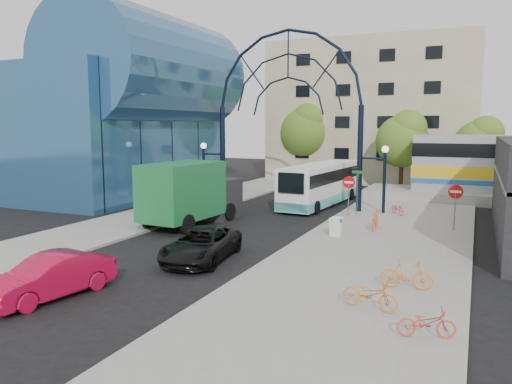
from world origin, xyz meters
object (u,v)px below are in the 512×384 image
at_px(do_not_enter_sign, 455,196).
at_px(bike_near_a, 398,208).
at_px(green_truck, 192,193).
at_px(bike_far_b, 407,274).
at_px(stop_sign, 349,186).
at_px(bike_near_b, 375,219).
at_px(tree_north_b, 307,130).
at_px(red_sedan, 50,277).
at_px(tree_north_a, 404,138).
at_px(black_suv, 201,245).
at_px(sandwich_board, 336,225).
at_px(tree_north_c, 481,142).
at_px(street_name_sign, 358,183).
at_px(bike_far_a, 426,323).
at_px(gateway_arch, 288,83).
at_px(bike_far_c, 370,294).
at_px(city_bus, 322,183).

distance_m(do_not_enter_sign, bike_near_a, 5.34).
xyz_separation_m(green_truck, bike_far_b, (12.91, -7.19, -1.18)).
xyz_separation_m(stop_sign, bike_near_b, (2.28, -3.42, -1.32)).
distance_m(green_truck, bike_near_b, 10.35).
height_order(tree_north_b, red_sedan, tree_north_b).
distance_m(tree_north_a, bike_near_a, 12.89).
xyz_separation_m(do_not_enter_sign, black_suv, (-9.55, -10.26, -1.29)).
height_order(sandwich_board, green_truck, green_truck).
xyz_separation_m(tree_north_c, red_sedan, (-12.93, -34.24, -3.55)).
bearing_deg(street_name_sign, green_truck, -142.27).
relative_size(tree_north_c, bike_far_a, 4.22).
bearing_deg(gateway_arch, bike_far_c, -62.13).
distance_m(tree_north_b, tree_north_c, 16.15).
height_order(street_name_sign, bike_near_b, street_name_sign).
xyz_separation_m(tree_north_c, bike_far_a, (-1.17, -32.76, -3.75)).
relative_size(sandwich_board, red_sedan, 0.23).
distance_m(black_suv, bike_near_a, 15.30).
bearing_deg(stop_sign, tree_north_a, 84.58).
height_order(gateway_arch, bike_far_c, gateway_arch).
xyz_separation_m(street_name_sign, bike_far_b, (4.75, -13.51, -1.49)).
relative_size(do_not_enter_sign, sandwich_board, 2.51).
bearing_deg(bike_far_a, tree_north_c, -18.39).
bearing_deg(green_truck, tree_north_a, 69.19).
bearing_deg(bike_far_c, sandwich_board, 32.69).
distance_m(stop_sign, street_name_sign, 0.74).
distance_m(stop_sign, green_truck, 9.63).
relative_size(bike_far_a, bike_far_c, 0.85).
height_order(city_bus, bike_far_a, city_bus).
distance_m(sandwich_board, tree_north_b, 26.15).
distance_m(tree_north_a, bike_far_b, 27.39).
distance_m(red_sedan, bike_far_a, 11.85).
xyz_separation_m(sandwich_board, tree_north_a, (0.52, 19.95, 3.86)).
distance_m(sandwich_board, bike_near_b, 2.99).
height_order(street_name_sign, sandwich_board, street_name_sign).
bearing_deg(tree_north_c, stop_sign, -114.69).
distance_m(do_not_enter_sign, sandwich_board, 6.85).
bearing_deg(red_sedan, do_not_enter_sign, 64.32).
xyz_separation_m(tree_north_a, tree_north_b, (-10.00, 4.00, 0.66)).
height_order(street_name_sign, bike_far_a, street_name_sign).
bearing_deg(tree_north_b, street_name_sign, -62.35).
relative_size(black_suv, bike_far_a, 3.20).
bearing_deg(tree_north_a, green_truck, -114.81).
distance_m(green_truck, black_suv, 7.98).
xyz_separation_m(do_not_enter_sign, tree_north_a, (-4.88, 15.93, 2.63)).
bearing_deg(bike_far_c, bike_near_b, 21.70).
relative_size(tree_north_b, bike_far_a, 5.20).
distance_m(black_suv, bike_near_b, 10.48).
relative_size(do_not_enter_sign, black_suv, 0.50).
xyz_separation_m(gateway_arch, black_suv, (1.45, -14.26, -7.87)).
xyz_separation_m(green_truck, bike_near_a, (10.48, 7.49, -1.30)).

